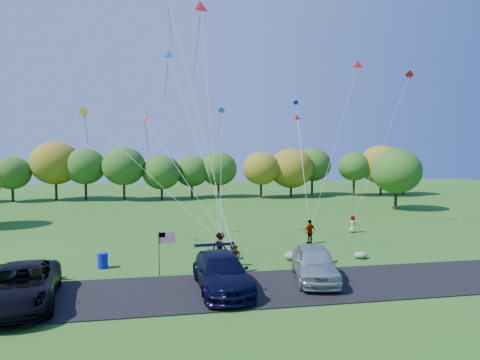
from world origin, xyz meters
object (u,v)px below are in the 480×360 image
(flyer_c, at_px, (220,246))
(flyer_e, at_px, (353,224))
(minivan_navy, at_px, (222,272))
(flyer_b, at_px, (233,254))
(flyer_d, at_px, (310,232))
(minivan_silver, at_px, (315,263))
(trash_barrel, at_px, (103,261))
(minivan_dark, at_px, (21,286))
(flyer_a, at_px, (236,259))
(park_bench, at_px, (42,270))

(flyer_c, bearing_deg, flyer_e, -109.85)
(minivan_navy, height_order, flyer_b, minivan_navy)
(flyer_d, distance_m, flyer_e, 6.33)
(flyer_e, bearing_deg, minivan_silver, 106.82)
(trash_barrel, bearing_deg, flyer_e, 21.38)
(flyer_e, bearing_deg, minivan_dark, 80.87)
(minivan_dark, bearing_deg, minivan_silver, -3.36)
(minivan_navy, height_order, flyer_e, minivan_navy)
(trash_barrel, bearing_deg, flyer_b, -7.46)
(flyer_a, distance_m, park_bench, 11.12)
(park_bench, distance_m, trash_barrel, 3.57)
(trash_barrel, bearing_deg, flyer_d, 16.29)
(flyer_a, bearing_deg, minivan_dark, -167.36)
(flyer_e, bearing_deg, park_bench, 72.30)
(flyer_e, bearing_deg, trash_barrel, 71.00)
(minivan_dark, xyz_separation_m, flyer_a, (10.91, 3.78, -0.18))
(minivan_silver, relative_size, flyer_d, 2.98)
(flyer_b, xyz_separation_m, trash_barrel, (-8.07, 1.06, -0.32))
(minivan_silver, bearing_deg, flyer_a, 160.65)
(minivan_navy, distance_m, flyer_b, 4.63)
(flyer_e, distance_m, park_bench, 25.38)
(flyer_c, bearing_deg, trash_barrel, 44.84)
(minivan_dark, bearing_deg, flyer_e, 22.66)
(flyer_c, bearing_deg, minivan_dark, 73.30)
(flyer_e, height_order, trash_barrel, flyer_e)
(flyer_b, height_order, flyer_e, flyer_b)
(minivan_dark, xyz_separation_m, minivan_silver, (15.03, 1.37, 0.01))
(flyer_a, bearing_deg, flyer_b, 82.33)
(minivan_silver, bearing_deg, trash_barrel, 169.66)
(minivan_dark, distance_m, trash_barrel, 6.78)
(trash_barrel, bearing_deg, minivan_silver, -21.35)
(flyer_b, height_order, trash_barrel, flyer_b)
(minivan_navy, bearing_deg, flyer_e, 42.02)
(flyer_a, relative_size, flyer_e, 1.09)
(flyer_d, xyz_separation_m, flyer_e, (5.24, 3.55, -0.18))
(flyer_c, height_order, trash_barrel, flyer_c)
(minivan_navy, relative_size, trash_barrel, 6.65)
(flyer_d, height_order, park_bench, flyer_d)
(flyer_b, xyz_separation_m, flyer_e, (12.28, 9.02, -0.04))
(flyer_a, bearing_deg, minivan_navy, -118.53)
(park_bench, bearing_deg, flyer_b, 26.63)
(minivan_silver, relative_size, flyer_c, 2.99)
(minivan_dark, relative_size, trash_barrel, 7.15)
(flyer_a, height_order, trash_barrel, flyer_a)
(minivan_silver, xyz_separation_m, flyer_e, (8.20, 12.72, -0.26))
(minivan_dark, relative_size, minivan_silver, 1.21)
(flyer_a, bearing_deg, flyer_d, 37.25)
(minivan_navy, distance_m, trash_barrel, 8.73)
(minivan_navy, xyz_separation_m, flyer_d, (8.35, 9.92, -0.04))
(minivan_silver, height_order, flyer_b, minivan_silver)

